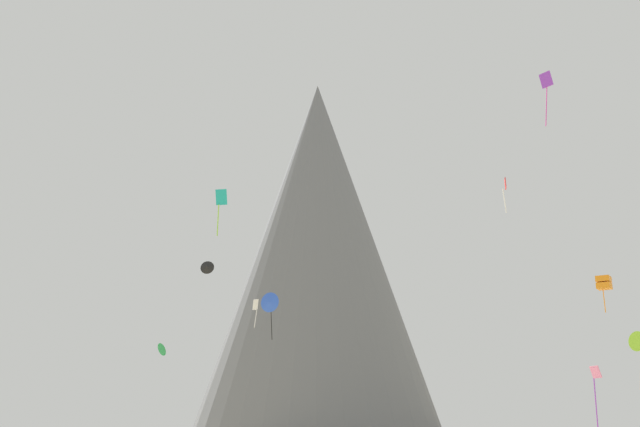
{
  "coord_description": "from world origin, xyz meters",
  "views": [
    {
      "loc": [
        4.89,
        -33.82,
        3.7
      ],
      "look_at": [
        -3.46,
        36.83,
        23.27
      ],
      "focal_mm": 41.53,
      "sensor_mm": 36.0,
      "label": 1
    }
  ],
  "objects_px": {
    "rock_massif": "(314,266)",
    "kite_green_low": "(161,350)",
    "kite_red_mid": "(505,189)",
    "kite_teal_mid": "(221,202)",
    "kite_blue_mid": "(269,303)",
    "kite_black_mid": "(207,267)",
    "kite_lime_low": "(636,342)",
    "kite_pink_low": "(596,383)",
    "kite_orange_mid": "(604,283)",
    "kite_violet_high": "(546,85)",
    "kite_white_mid": "(256,307)"
  },
  "relations": [
    {
      "from": "kite_blue_mid",
      "to": "kite_white_mid",
      "type": "bearing_deg",
      "value": 122.03
    },
    {
      "from": "kite_teal_mid",
      "to": "kite_orange_mid",
      "type": "height_order",
      "value": "kite_teal_mid"
    },
    {
      "from": "kite_green_low",
      "to": "kite_white_mid",
      "type": "relative_size",
      "value": 0.51
    },
    {
      "from": "kite_violet_high",
      "to": "kite_lime_low",
      "type": "distance_m",
      "value": 23.92
    },
    {
      "from": "kite_teal_mid",
      "to": "kite_pink_low",
      "type": "bearing_deg",
      "value": 24.46
    },
    {
      "from": "rock_massif",
      "to": "kite_orange_mid",
      "type": "xyz_separation_m",
      "value": [
        36.77,
        -64.52,
        -15.33
      ]
    },
    {
      "from": "kite_red_mid",
      "to": "kite_black_mid",
      "type": "bearing_deg",
      "value": 104.58
    },
    {
      "from": "rock_massif",
      "to": "kite_red_mid",
      "type": "height_order",
      "value": "rock_massif"
    },
    {
      "from": "kite_blue_mid",
      "to": "kite_orange_mid",
      "type": "relative_size",
      "value": 1.29
    },
    {
      "from": "kite_black_mid",
      "to": "kite_orange_mid",
      "type": "xyz_separation_m",
      "value": [
        38.85,
        3.8,
        -1.75
      ]
    },
    {
      "from": "kite_pink_low",
      "to": "kite_lime_low",
      "type": "height_order",
      "value": "kite_lime_low"
    },
    {
      "from": "kite_red_mid",
      "to": "kite_teal_mid",
      "type": "bearing_deg",
      "value": 130.52
    },
    {
      "from": "kite_red_mid",
      "to": "kite_lime_low",
      "type": "relative_size",
      "value": 0.51
    },
    {
      "from": "kite_violet_high",
      "to": "kite_orange_mid",
      "type": "xyz_separation_m",
      "value": [
        6.42,
        12.56,
        -15.54
      ]
    },
    {
      "from": "kite_red_mid",
      "to": "kite_violet_high",
      "type": "bearing_deg",
      "value": 17.94
    },
    {
      "from": "kite_orange_mid",
      "to": "kite_lime_low",
      "type": "xyz_separation_m",
      "value": [
        0.74,
        -5.77,
        -6.26
      ]
    },
    {
      "from": "rock_massif",
      "to": "kite_blue_mid",
      "type": "distance_m",
      "value": 70.84
    },
    {
      "from": "kite_blue_mid",
      "to": "kite_violet_high",
      "type": "relative_size",
      "value": 0.89
    },
    {
      "from": "kite_black_mid",
      "to": "kite_teal_mid",
      "type": "relative_size",
      "value": 0.37
    },
    {
      "from": "kite_violet_high",
      "to": "kite_lime_low",
      "type": "height_order",
      "value": "kite_violet_high"
    },
    {
      "from": "kite_pink_low",
      "to": "kite_lime_low",
      "type": "relative_size",
      "value": 0.99
    },
    {
      "from": "kite_black_mid",
      "to": "kite_lime_low",
      "type": "xyz_separation_m",
      "value": [
        39.59,
        -1.96,
        -8.0
      ]
    },
    {
      "from": "rock_massif",
      "to": "kite_lime_low",
      "type": "bearing_deg",
      "value": -61.91
    },
    {
      "from": "kite_black_mid",
      "to": "kite_teal_mid",
      "type": "height_order",
      "value": "kite_teal_mid"
    },
    {
      "from": "kite_blue_mid",
      "to": "kite_black_mid",
      "type": "height_order",
      "value": "kite_black_mid"
    },
    {
      "from": "kite_black_mid",
      "to": "kite_teal_mid",
      "type": "xyz_separation_m",
      "value": [
        5.1,
        -15.03,
        2.23
      ]
    },
    {
      "from": "kite_red_mid",
      "to": "kite_violet_high",
      "type": "distance_m",
      "value": 16.3
    },
    {
      "from": "rock_massif",
      "to": "kite_lime_low",
      "type": "distance_m",
      "value": 82.54
    },
    {
      "from": "rock_massif",
      "to": "kite_green_low",
      "type": "distance_m",
      "value": 53.92
    },
    {
      "from": "kite_lime_low",
      "to": "kite_orange_mid",
      "type": "bearing_deg",
      "value": -102.45
    },
    {
      "from": "kite_white_mid",
      "to": "kite_orange_mid",
      "type": "xyz_separation_m",
      "value": [
        37.75,
        -14.96,
        -0.44
      ]
    },
    {
      "from": "rock_massif",
      "to": "kite_teal_mid",
      "type": "relative_size",
      "value": 18.12
    },
    {
      "from": "kite_green_low",
      "to": "kite_blue_mid",
      "type": "distance_m",
      "value": 26.77
    },
    {
      "from": "kite_pink_low",
      "to": "kite_teal_mid",
      "type": "relative_size",
      "value": 1.31
    },
    {
      "from": "rock_massif",
      "to": "kite_orange_mid",
      "type": "relative_size",
      "value": 19.57
    },
    {
      "from": "kite_blue_mid",
      "to": "kite_black_mid",
      "type": "distance_m",
      "value": 7.42
    },
    {
      "from": "kite_blue_mid",
      "to": "kite_pink_low",
      "type": "height_order",
      "value": "kite_blue_mid"
    },
    {
      "from": "kite_red_mid",
      "to": "kite_blue_mid",
      "type": "bearing_deg",
      "value": 97.46
    },
    {
      "from": "kite_violet_high",
      "to": "kite_green_low",
      "type": "bearing_deg",
      "value": -139.97
    },
    {
      "from": "kite_teal_mid",
      "to": "kite_lime_low",
      "type": "relative_size",
      "value": 0.75
    },
    {
      "from": "kite_pink_low",
      "to": "kite_teal_mid",
      "type": "height_order",
      "value": "kite_teal_mid"
    },
    {
      "from": "kite_green_low",
      "to": "kite_violet_high",
      "type": "bearing_deg",
      "value": 72.49
    },
    {
      "from": "kite_red_mid",
      "to": "kite_green_low",
      "type": "distance_m",
      "value": 54.29
    },
    {
      "from": "kite_green_low",
      "to": "kite_orange_mid",
      "type": "xyz_separation_m",
      "value": [
        49.85,
        -16.14,
        4.58
      ]
    },
    {
      "from": "rock_massif",
      "to": "kite_green_low",
      "type": "bearing_deg",
      "value": -105.12
    },
    {
      "from": "kite_white_mid",
      "to": "rock_massif",
      "type": "bearing_deg",
      "value": -111.87
    },
    {
      "from": "kite_green_low",
      "to": "kite_lime_low",
      "type": "height_order",
      "value": "kite_green_low"
    },
    {
      "from": "kite_pink_low",
      "to": "rock_massif",
      "type": "bearing_deg",
      "value": -132.52
    },
    {
      "from": "kite_lime_low",
      "to": "rock_massif",
      "type": "bearing_deg",
      "value": -81.69
    },
    {
      "from": "kite_white_mid",
      "to": "kite_teal_mid",
      "type": "distance_m",
      "value": 34.22
    }
  ]
}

